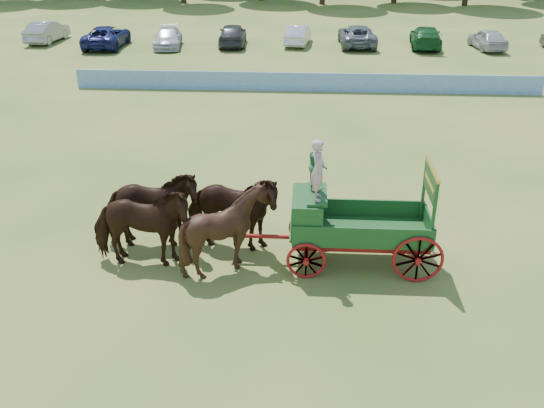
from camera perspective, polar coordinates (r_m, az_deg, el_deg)
The scene contains 8 objects.
ground at distance 17.91m, azimuth 5.77°, elevation -4.94°, with size 160.00×160.00×0.00m, color olive.
horse_lead_left at distance 17.19m, azimuth -12.23°, elevation -2.15°, with size 1.33×2.92×2.46m, color #311B0D.
horse_lead_right at distance 18.13m, azimuth -11.36°, elevation -0.52°, with size 1.33×2.92×2.46m, color #311B0D.
horse_wheel_left at distance 16.72m, azimuth -4.27°, elevation -2.42°, with size 1.99×2.24×2.47m, color #311B0D.
horse_wheel_right at distance 17.69m, azimuth -3.82°, elevation -0.74°, with size 1.33×2.92×2.46m, color #311B0D.
farm_dray at distance 16.93m, azimuth 5.96°, elevation -0.71°, with size 6.00×2.00×3.82m.
sponsor_banner at distance 34.48m, azimuth 3.18°, elevation 11.38°, with size 26.00×0.08×1.05m, color #1F61AC.
parked_cars at distance 46.30m, azimuth 3.25°, elevation 15.43°, with size 50.38×7.46×1.64m.
Camera 1 is at (-0.87, -15.38, 9.14)m, focal length 40.00 mm.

